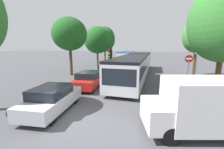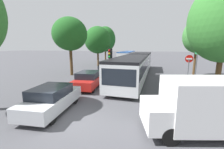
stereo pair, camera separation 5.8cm
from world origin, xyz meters
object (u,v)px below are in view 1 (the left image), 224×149
tree_right_near (224,24)px  city_bus_rear (126,56)px  queued_car_black (115,65)px  tree_right_mid (197,37)px  no_entry_sign (188,65)px  tree_left_distant (105,39)px  queued_car_tan (106,71)px  tree_left_mid (70,34)px  articulated_bus (136,64)px  tree_left_far (97,41)px  direction_sign_post (197,57)px  white_van (210,105)px  queued_car_silver (52,99)px  queued_car_red (89,80)px  traffic_light (110,59)px

tree_right_near → city_bus_rear: bearing=111.6°
queued_car_black → tree_right_mid: (10.41, -3.00, 3.96)m
no_entry_sign → tree_left_distant: size_ratio=0.35×
queued_car_tan → tree_left_mid: bearing=88.6°
articulated_bus → tree_left_far: tree_left_far is taller
direction_sign_post → tree_left_far: bearing=-36.8°
direction_sign_post → tree_left_distant: tree_left_distant is taller
tree_left_distant → tree_right_near: bearing=-57.5°
no_entry_sign → tree_left_far: bearing=-131.3°
tree_left_mid → city_bus_rear: bearing=76.6°
white_van → tree_right_mid: 13.89m
city_bus_rear → queued_car_silver: city_bus_rear is taller
articulated_bus → tree_left_distant: tree_left_distant is taller
queued_car_black → white_van: size_ratio=0.75×
tree_left_mid → tree_left_far: 9.26m
queued_car_red → queued_car_tan: queued_car_red is taller
city_bus_rear → queued_car_red: city_bus_rear is taller
white_van → tree_left_far: 23.05m
queued_car_red → tree_left_distant: tree_left_distant is taller
city_bus_rear → no_entry_sign: 22.30m
queued_car_tan → white_van: white_van is taller
queued_car_silver → tree_right_near: (9.80, 4.60, 4.30)m
queued_car_black → tree_right_near: 15.42m
queued_car_black → tree_left_mid: size_ratio=0.56×
queued_car_tan → tree_right_mid: (10.25, 2.55, 3.92)m
tree_right_near → tree_right_mid: tree_right_near is taller
articulated_bus → tree_left_far: bearing=-133.6°
queued_car_black → queued_car_tan: bearing=178.0°
queued_car_tan → direction_sign_post: 9.65m
no_entry_sign → tree_left_far: tree_left_far is taller
articulated_bus → tree_right_near: tree_right_near is taller
queued_car_red → queued_car_tan: (0.17, 5.23, -0.02)m
direction_sign_post → queued_car_black: bearing=-35.0°
city_bus_rear → direction_sign_post: bearing=-152.1°
articulated_bus → direction_sign_post: bearing=74.1°
no_entry_sign → tree_right_near: (0.98, -3.56, 3.16)m
articulated_bus → white_van: size_ratio=3.34×
tree_right_near → tree_right_mid: size_ratio=1.17×
city_bus_rear → tree_left_distant: (-4.93, -1.37, 3.82)m
queued_car_red → queued_car_black: queued_car_red is taller
queued_car_tan → white_van: 12.92m
no_entry_sign → direction_sign_post: (0.90, 0.92, 0.68)m
direction_sign_post → traffic_light: bearing=19.2°
tree_left_mid → tree_left_distant: (-0.48, 17.28, 0.16)m
queued_car_silver → city_bus_rear: bearing=-4.0°
no_entry_sign → queued_car_black: bearing=-131.4°
no_entry_sign → tree_left_distant: tree_left_distant is taller
articulated_bus → tree_right_mid: bearing=107.0°
tree_left_mid → tree_left_far: tree_left_far is taller
articulated_bus → queued_car_tan: size_ratio=4.25×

